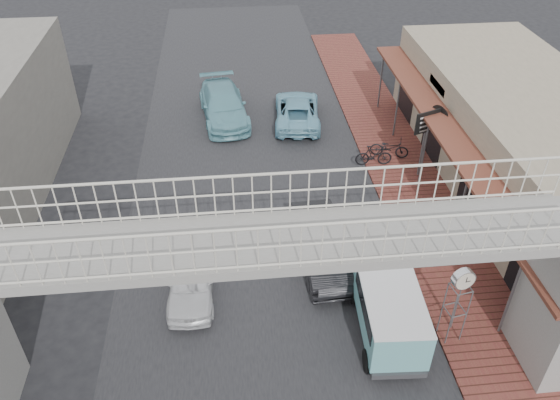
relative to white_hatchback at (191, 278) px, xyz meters
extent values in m
plane|color=black|center=(2.41, 0.30, -0.62)|extent=(120.00, 120.00, 0.00)
cube|color=black|center=(2.41, 0.30, -0.62)|extent=(10.00, 60.00, 0.01)
cube|color=brown|center=(8.91, 3.30, -0.57)|extent=(3.00, 40.00, 0.10)
cube|color=gray|center=(13.41, 4.30, 1.38)|extent=(6.00, 18.00, 4.00)
cube|color=brown|center=(10.11, 4.30, 2.28)|extent=(1.80, 18.00, 0.12)
cube|color=silver|center=(10.46, 7.80, 2.68)|extent=(0.08, 2.60, 0.90)
cube|color=#B21914|center=(10.46, 1.30, 2.68)|extent=(0.08, 2.20, 0.80)
cube|color=gray|center=(2.41, -3.70, 4.50)|extent=(14.00, 2.00, 0.24)
cube|color=beige|center=(2.41, -2.75, 5.17)|extent=(14.00, 0.08, 1.10)
cube|color=beige|center=(2.41, -4.65, 5.17)|extent=(14.00, 0.08, 1.10)
imported|color=silver|center=(0.00, 0.00, 0.00)|extent=(1.57, 3.69, 1.24)
imported|color=black|center=(4.47, 1.04, 0.11)|extent=(1.82, 4.55, 1.47)
imported|color=#74B2CA|center=(4.91, 11.30, 0.03)|extent=(2.63, 4.86, 1.29)
imported|color=#67A5B2|center=(1.28, 12.00, 0.13)|extent=(2.71, 5.40, 1.51)
cylinder|color=black|center=(5.20, -0.95, -0.28)|extent=(0.27, 0.69, 0.67)
cylinder|color=black|center=(6.70, -1.04, -0.28)|extent=(0.27, 0.69, 0.67)
cylinder|color=black|center=(5.04, -3.55, -0.28)|extent=(0.27, 0.69, 0.67)
cylinder|color=black|center=(6.54, -3.64, -0.28)|extent=(0.27, 0.69, 0.67)
cube|color=#66AEB2|center=(5.85, -2.59, 0.52)|extent=(1.82, 3.18, 1.30)
cube|color=#66AEB2|center=(5.96, -0.81, 0.29)|extent=(1.61, 0.96, 0.87)
cube|color=black|center=(5.85, -2.59, 0.87)|extent=(1.82, 2.60, 0.48)
cube|color=silver|center=(5.85, -2.59, 1.19)|extent=(1.84, 3.18, 0.06)
imported|color=black|center=(8.58, 7.45, -0.07)|extent=(1.81, 1.10, 0.90)
imported|color=black|center=(7.71, 6.83, -0.04)|extent=(1.63, 0.55, 0.97)
cylinder|color=#59595B|center=(7.43, -2.52, 0.49)|extent=(0.04, 0.04, 2.03)
cylinder|color=#59595B|center=(7.90, -2.43, 0.49)|extent=(0.04, 0.04, 2.03)
cylinder|color=#59595B|center=(7.52, -2.99, 0.49)|extent=(0.04, 0.04, 2.03)
cylinder|color=#59595B|center=(7.99, -2.90, 0.49)|extent=(0.04, 0.04, 2.03)
cylinder|color=silver|center=(7.71, -2.71, 1.85)|extent=(0.69, 0.35, 0.66)
cylinder|color=beige|center=(7.73, -2.83, 1.85)|extent=(0.57, 0.13, 0.58)
cylinder|color=beige|center=(7.69, -2.59, 1.85)|extent=(0.57, 0.13, 0.58)
cylinder|color=#59595B|center=(9.47, 5.89, 0.97)|extent=(0.10, 0.10, 2.97)
cube|color=black|center=(9.48, 5.86, 2.04)|extent=(1.17, 0.51, 0.92)
cone|color=black|center=(10.29, 6.18, 2.04)|extent=(0.99, 1.28, 1.13)
cube|color=white|center=(9.45, 5.81, 1.99)|extent=(0.77, 0.31, 0.62)
camera|label=1|loc=(1.57, -12.94, 12.54)|focal=35.00mm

